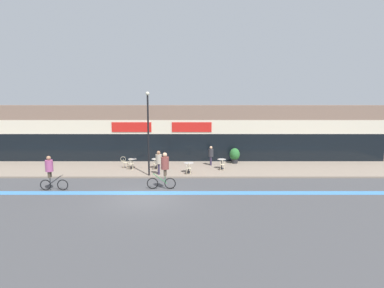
# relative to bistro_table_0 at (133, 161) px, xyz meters

# --- Properties ---
(ground_plane) EXTENTS (120.00, 120.00, 0.00)m
(ground_plane) POSITION_rel_bistro_table_0_xyz_m (2.07, -7.31, -0.63)
(ground_plane) COLOR #424244
(sidewalk_slab) EXTENTS (40.00, 5.50, 0.12)m
(sidewalk_slab) POSITION_rel_bistro_table_0_xyz_m (2.07, -0.06, -0.57)
(sidewalk_slab) COLOR gray
(sidewalk_slab) RESTS_ON ground
(storefront_facade) EXTENTS (40.00, 4.06, 4.99)m
(storefront_facade) POSITION_rel_bistro_table_0_xyz_m (2.07, 4.65, 1.86)
(storefront_facade) COLOR #7F6656
(storefront_facade) RESTS_ON ground
(bike_lane_stripe) EXTENTS (36.00, 0.70, 0.01)m
(bike_lane_stripe) POSITION_rel_bistro_table_0_xyz_m (2.07, -6.24, -0.62)
(bike_lane_stripe) COLOR #3D7AB7
(bike_lane_stripe) RESTS_ON ground
(bistro_table_0) EXTENTS (0.66, 0.66, 0.72)m
(bistro_table_0) POSITION_rel_bistro_table_0_xyz_m (0.00, 0.00, 0.00)
(bistro_table_0) COLOR black
(bistro_table_0) RESTS_ON sidewalk_slab
(bistro_table_1) EXTENTS (0.80, 0.80, 0.72)m
(bistro_table_1) POSITION_rel_bistro_table_0_xyz_m (1.93, -0.02, 0.02)
(bistro_table_1) COLOR black
(bistro_table_1) RESTS_ON sidewalk_slab
(bistro_table_2) EXTENTS (0.73, 0.73, 0.72)m
(bistro_table_2) POSITION_rel_bistro_table_0_xyz_m (4.44, -1.55, 0.01)
(bistro_table_2) COLOR black
(bistro_table_2) RESTS_ON sidewalk_slab
(bistro_table_3) EXTENTS (0.67, 0.67, 0.74)m
(bistro_table_3) POSITION_rel_bistro_table_0_xyz_m (7.00, -0.23, 0.01)
(bistro_table_3) COLOR black
(bistro_table_3) RESTS_ON sidewalk_slab
(cafe_chair_0_near) EXTENTS (0.41, 0.58, 0.90)m
(cafe_chair_0_near) POSITION_rel_bistro_table_0_xyz_m (-0.00, -0.63, 0.01)
(cafe_chair_0_near) COLOR beige
(cafe_chair_0_near) RESTS_ON sidewalk_slab
(cafe_chair_0_side) EXTENTS (0.58, 0.41, 0.90)m
(cafe_chair_0_side) POSITION_rel_bistro_table_0_xyz_m (-0.63, -0.00, 0.01)
(cafe_chair_0_side) COLOR beige
(cafe_chair_0_side) RESTS_ON sidewalk_slab
(cafe_chair_1_near) EXTENTS (0.45, 0.60, 0.90)m
(cafe_chair_1_near) POSITION_rel_bistro_table_0_xyz_m (1.92, -0.65, 0.01)
(cafe_chair_1_near) COLOR beige
(cafe_chair_1_near) RESTS_ON sidewalk_slab
(cafe_chair_2_near) EXTENTS (0.44, 0.59, 0.90)m
(cafe_chair_2_near) POSITION_rel_bistro_table_0_xyz_m (4.45, -2.18, 0.01)
(cafe_chair_2_near) COLOR beige
(cafe_chair_2_near) RESTS_ON sidewalk_slab
(cafe_chair_3_near) EXTENTS (0.45, 0.60, 0.90)m
(cafe_chair_3_near) POSITION_rel_bistro_table_0_xyz_m (6.99, -0.85, 0.01)
(cafe_chair_3_near) COLOR beige
(cafe_chair_3_near) RESTS_ON sidewalk_slab
(planter_pot) EXTENTS (0.86, 0.86, 1.29)m
(planter_pot) POSITION_rel_bistro_table_0_xyz_m (8.29, 1.83, 0.19)
(planter_pot) COLOR #232326
(planter_pot) RESTS_ON sidewalk_slab
(lamp_post) EXTENTS (0.26, 0.26, 5.83)m
(lamp_post) POSITION_rel_bistro_table_0_xyz_m (1.66, -2.47, 2.82)
(lamp_post) COLOR black
(lamp_post) RESTS_ON sidewalk_slab
(cyclist_0) EXTENTS (1.76, 0.48, 2.24)m
(cyclist_0) POSITION_rel_bistro_table_0_xyz_m (3.01, -5.41, 0.71)
(cyclist_0) COLOR black
(cyclist_0) RESTS_ON ground
(cyclist_1) EXTENTS (1.67, 0.48, 2.09)m
(cyclist_1) POSITION_rel_bistro_table_0_xyz_m (-3.73, -5.69, 0.60)
(cyclist_1) COLOR black
(cyclist_1) RESTS_ON ground
(pedestrian_near_end) EXTENTS (0.51, 0.51, 1.70)m
(pedestrian_near_end) POSITION_rel_bistro_table_0_xyz_m (2.31, -2.11, 0.50)
(pedestrian_near_end) COLOR #382D47
(pedestrian_near_end) RESTS_ON sidewalk_slab
(pedestrian_far_end) EXTENTS (0.44, 0.44, 1.57)m
(pedestrian_far_end) POSITION_rel_bistro_table_0_xyz_m (6.23, 1.02, 0.43)
(pedestrian_far_end) COLOR #382D47
(pedestrian_far_end) RESTS_ON sidewalk_slab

